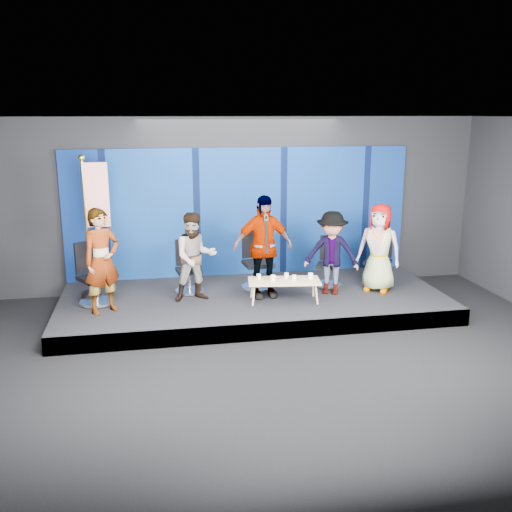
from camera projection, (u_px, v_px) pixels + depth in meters
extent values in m
plane|color=black|center=(285.00, 367.00, 8.24)|extent=(10.00, 10.00, 0.00)
cube|color=black|center=(240.00, 204.00, 11.63)|extent=(10.00, 0.02, 3.50)
cube|color=black|center=(420.00, 379.00, 4.00)|extent=(10.00, 0.02, 3.50)
cube|color=black|center=(288.00, 118.00, 7.39)|extent=(10.00, 8.00, 0.02)
cube|color=black|center=(253.00, 302.00, 10.59)|extent=(7.00, 3.00, 0.30)
cube|color=#06184F|center=(241.00, 212.00, 11.62)|extent=(7.00, 0.08, 2.60)
cylinder|color=silver|center=(97.00, 302.00, 10.02)|extent=(0.85, 0.85, 0.06)
cylinder|color=silver|center=(96.00, 290.00, 9.96)|extent=(0.07, 0.07, 0.41)
cube|color=black|center=(95.00, 278.00, 9.91)|extent=(0.68, 0.68, 0.07)
cube|color=black|center=(87.00, 257.00, 10.00)|extent=(0.41, 0.29, 0.56)
imported|color=black|center=(102.00, 261.00, 9.44)|extent=(0.77, 0.71, 1.77)
cylinder|color=silver|center=(190.00, 291.00, 10.66)|extent=(0.61, 0.61, 0.06)
cylinder|color=silver|center=(189.00, 280.00, 10.61)|extent=(0.06, 0.06, 0.37)
cube|color=black|center=(189.00, 271.00, 10.57)|extent=(0.49, 0.49, 0.06)
cube|color=black|center=(186.00, 252.00, 10.70)|extent=(0.41, 0.09, 0.51)
imported|color=black|center=(195.00, 257.00, 10.07)|extent=(0.84, 0.69, 1.59)
cylinder|color=silver|center=(258.00, 287.00, 10.88)|extent=(0.72, 0.72, 0.06)
cylinder|color=silver|center=(258.00, 275.00, 10.82)|extent=(0.08, 0.08, 0.43)
cube|color=black|center=(258.00, 264.00, 10.76)|extent=(0.57, 0.57, 0.08)
cube|color=black|center=(254.00, 242.00, 10.92)|extent=(0.48, 0.11, 0.60)
imported|color=black|center=(263.00, 247.00, 10.23)|extent=(1.14, 0.57, 1.87)
cylinder|color=silver|center=(328.00, 285.00, 11.05)|extent=(0.72, 0.72, 0.05)
cylinder|color=silver|center=(328.00, 275.00, 11.00)|extent=(0.06, 0.06, 0.36)
cube|color=black|center=(328.00, 266.00, 10.96)|extent=(0.57, 0.57, 0.06)
cube|color=black|center=(330.00, 248.00, 11.09)|extent=(0.38, 0.21, 0.49)
imported|color=black|center=(332.00, 253.00, 10.44)|extent=(1.15, 0.95, 1.55)
cylinder|color=silver|center=(377.00, 282.00, 11.23)|extent=(0.81, 0.81, 0.06)
cylinder|color=silver|center=(377.00, 271.00, 11.17)|extent=(0.07, 0.07, 0.38)
cube|color=black|center=(378.00, 262.00, 11.13)|extent=(0.64, 0.64, 0.07)
cube|color=black|center=(382.00, 244.00, 11.25)|extent=(0.37, 0.29, 0.53)
imported|color=black|center=(379.00, 248.00, 10.60)|extent=(0.96, 0.91, 1.65)
cube|color=tan|center=(284.00, 281.00, 10.11)|extent=(1.32, 0.70, 0.04)
cylinder|color=tan|center=(254.00, 296.00, 9.93)|extent=(0.03, 0.03, 0.35)
cylinder|color=tan|center=(252.00, 288.00, 10.33)|extent=(0.03, 0.03, 0.35)
cylinder|color=tan|center=(317.00, 295.00, 9.98)|extent=(0.03, 0.03, 0.35)
cylinder|color=tan|center=(313.00, 287.00, 10.39)|extent=(0.03, 0.03, 0.35)
cylinder|color=white|center=(259.00, 276.00, 10.16)|extent=(0.07, 0.07, 0.09)
cylinder|color=white|center=(273.00, 278.00, 10.04)|extent=(0.09, 0.09, 0.10)
cylinder|color=white|center=(286.00, 275.00, 10.21)|extent=(0.08, 0.08, 0.09)
cylinder|color=white|center=(294.00, 278.00, 10.08)|extent=(0.08, 0.08, 0.09)
cylinder|color=white|center=(311.00, 276.00, 10.17)|extent=(0.09, 0.09, 0.10)
cylinder|color=black|center=(92.00, 295.00, 10.34)|extent=(0.34, 0.34, 0.11)
cylinder|color=gold|center=(87.00, 228.00, 10.04)|extent=(0.05, 0.05, 2.36)
sphere|color=gold|center=(81.00, 158.00, 9.74)|extent=(0.12, 0.12, 0.12)
cube|color=#B31A14|center=(97.00, 195.00, 9.92)|extent=(0.41, 0.08, 1.13)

